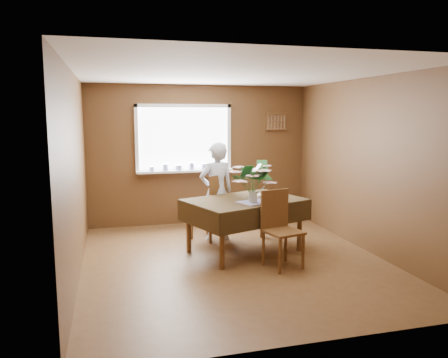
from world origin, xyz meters
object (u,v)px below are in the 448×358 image
object	(u,v)px
seated_woman	(216,192)
chair_far	(213,205)
dining_table	(245,206)
chair_near	(279,225)
flower_bouquet	(253,178)

from	to	relation	value
seated_woman	chair_far	bearing A→B (deg)	-44.85
dining_table	chair_near	distance (m)	0.74
flower_bouquet	chair_far	bearing A→B (deg)	108.64
chair_far	chair_near	distance (m)	1.51
chair_far	seated_woman	xyz separation A→B (m)	(0.05, -0.03, 0.21)
chair_near	seated_woman	size ratio (longest dim) A/B	0.64
dining_table	chair_far	size ratio (longest dim) A/B	1.78
chair_near	seated_woman	bearing A→B (deg)	96.28
chair_far	chair_near	xyz separation A→B (m)	(0.56, -1.40, -0.02)
seated_woman	flower_bouquet	world-z (taller)	seated_woman
flower_bouquet	chair_near	bearing A→B (deg)	-61.22
chair_far	chair_near	world-z (taller)	chair_far
chair_near	seated_woman	xyz separation A→B (m)	(-0.51, 1.36, 0.23)
chair_far	flower_bouquet	world-z (taller)	flower_bouquet
seated_woman	flower_bouquet	size ratio (longest dim) A/B	2.58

